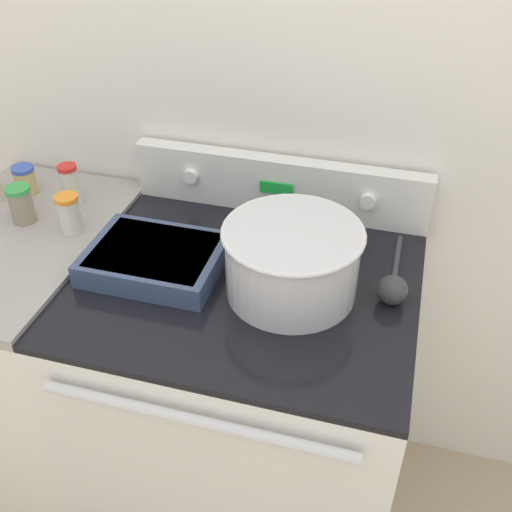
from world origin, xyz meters
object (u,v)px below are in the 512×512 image
at_px(mixing_bowl, 292,258).
at_px(spice_jar_green_cap, 21,204).
at_px(ladle, 393,287).
at_px(spice_jar_red_cap, 70,184).
at_px(casserole_dish, 155,258).
at_px(spice_jar_orange_cap, 69,213).
at_px(spice_jar_blue_cap, 25,180).

distance_m(mixing_bowl, spice_jar_green_cap, 0.75).
distance_m(ladle, spice_jar_red_cap, 0.91).
bearing_deg(casserole_dish, spice_jar_orange_cap, 163.66).
bearing_deg(spice_jar_red_cap, spice_jar_orange_cap, -61.63).
bearing_deg(spice_jar_red_cap, spice_jar_green_cap, -123.92).
height_order(mixing_bowl, ladle, mixing_bowl).
xyz_separation_m(casserole_dish, spice_jar_green_cap, (-0.41, 0.09, 0.03)).
xyz_separation_m(ladle, spice_jar_red_cap, (-0.90, 0.16, 0.04)).
height_order(mixing_bowl, casserole_dish, mixing_bowl).
bearing_deg(spice_jar_orange_cap, spice_jar_blue_cap, 147.51).
height_order(ladle, spice_jar_blue_cap, spice_jar_blue_cap).
distance_m(mixing_bowl, ladle, 0.24).
height_order(spice_jar_green_cap, spice_jar_blue_cap, spice_jar_green_cap).
distance_m(mixing_bowl, spice_jar_red_cap, 0.70).
bearing_deg(spice_jar_blue_cap, ladle, -9.41).
relative_size(mixing_bowl, spice_jar_orange_cap, 3.04).
bearing_deg(spice_jar_red_cap, mixing_bowl, -16.37).
relative_size(spice_jar_red_cap, spice_jar_blue_cap, 1.44).
relative_size(spice_jar_orange_cap, spice_jar_red_cap, 0.90).
bearing_deg(mixing_bowl, spice_jar_blue_cap, 165.49).
bearing_deg(ladle, spice_jar_orange_cap, 177.82).
distance_m(mixing_bowl, spice_jar_blue_cap, 0.85).
relative_size(mixing_bowl, spice_jar_green_cap, 3.11).
bearing_deg(ladle, casserole_dish, -175.21).
distance_m(spice_jar_orange_cap, spice_jar_red_cap, 0.14).
bearing_deg(spice_jar_red_cap, casserole_dish, -31.32).
relative_size(spice_jar_orange_cap, spice_jar_blue_cap, 1.29).
xyz_separation_m(ladle, spice_jar_blue_cap, (-1.05, 0.17, 0.02)).
distance_m(casserole_dish, spice_jar_blue_cap, 0.54).
bearing_deg(casserole_dish, spice_jar_green_cap, 168.14).
bearing_deg(ladle, spice_jar_green_cap, 177.65).
height_order(spice_jar_orange_cap, spice_jar_green_cap, spice_jar_orange_cap).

